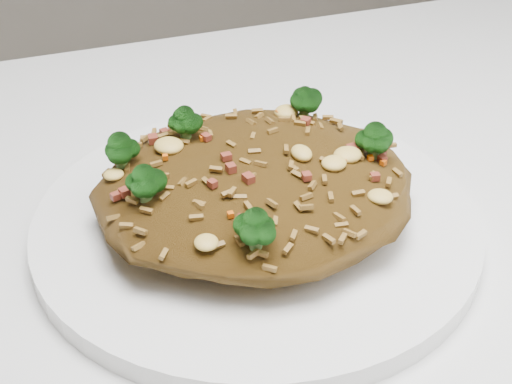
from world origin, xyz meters
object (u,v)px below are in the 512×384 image
at_px(fried_rice, 255,175).
at_px(fork, 291,129).
at_px(plate, 256,221).
at_px(dining_table, 394,370).

xyz_separation_m(fried_rice, fork, (0.06, 0.09, -0.03)).
distance_m(plate, fried_rice, 0.03).
relative_size(plate, fork, 1.84).
bearing_deg(plate, fried_rice, 157.24).
height_order(plate, fried_rice, fried_rice).
bearing_deg(dining_table, fork, 94.02).
xyz_separation_m(dining_table, plate, (-0.07, 0.07, 0.10)).
xyz_separation_m(dining_table, fried_rice, (-0.07, 0.07, 0.13)).
relative_size(dining_table, plate, 4.33).
bearing_deg(fork, dining_table, -58.23).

